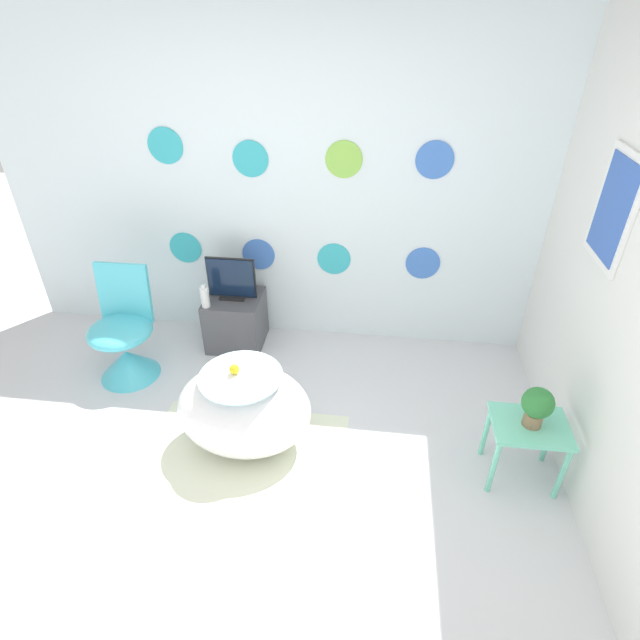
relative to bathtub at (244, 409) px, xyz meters
name	(u,v)px	position (x,y,z in m)	size (l,w,h in m)	color
ground_plane	(240,546)	(0.14, -0.73, -0.29)	(12.00, 12.00, 0.00)	silver
wall_back_dotted	(297,184)	(0.14, 1.36, 1.00)	(4.68, 0.05, 2.60)	white
wall_right	(612,261)	(2.00, 0.31, 1.01)	(0.06, 3.07, 2.60)	silver
rug	(243,461)	(0.01, -0.16, -0.29)	(1.28, 0.96, 0.01)	silver
bathtub	(244,409)	(0.00, 0.00, 0.00)	(0.85, 0.62, 0.58)	white
rubber_duck	(234,369)	(-0.03, 0.00, 0.32)	(0.06, 0.07, 0.07)	yellow
chair	(125,345)	(-1.07, 0.58, -0.02)	(0.47, 0.47, 0.86)	#4CC6DB
tv_cabinet	(236,320)	(-0.36, 1.10, -0.07)	(0.44, 0.43, 0.44)	#4C4C51
tv	(231,280)	(-0.36, 1.10, 0.30)	(0.39, 0.12, 0.35)	black
vase	(205,297)	(-0.53, 0.94, 0.23)	(0.07, 0.07, 0.19)	white
side_table	(528,434)	(1.70, -0.05, 0.05)	(0.43, 0.34, 0.43)	#72D8B7
potted_plant_left	(537,405)	(1.70, -0.05, 0.28)	(0.18, 0.18, 0.25)	#8C6B4C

